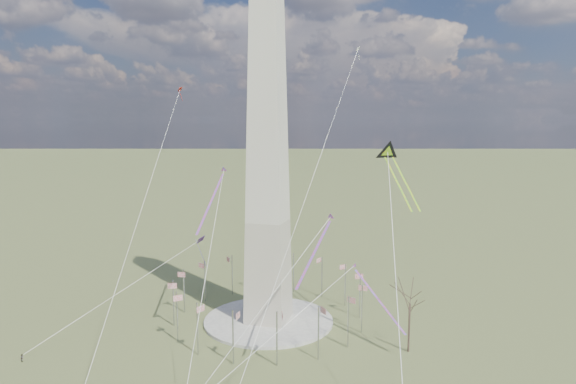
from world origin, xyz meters
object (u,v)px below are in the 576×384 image
(washington_monument, at_px, (268,150))
(kite_delta_black, at_px, (389,156))
(person_west, at_px, (22,358))
(tree_near, at_px, (410,300))

(washington_monument, relative_size, kite_delta_black, 5.24)
(person_west, xyz_separation_m, kite_delta_black, (79.43, 44.59, 45.85))
(washington_monument, height_order, tree_near, washington_monument)
(washington_monument, height_order, kite_delta_black, washington_monument)
(washington_monument, bearing_deg, tree_near, -12.13)
(kite_delta_black, bearing_deg, tree_near, 87.87)
(tree_near, distance_m, person_west, 92.48)
(person_west, bearing_deg, tree_near, -130.86)
(tree_near, relative_size, person_west, 10.10)
(tree_near, distance_m, kite_delta_black, 37.28)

